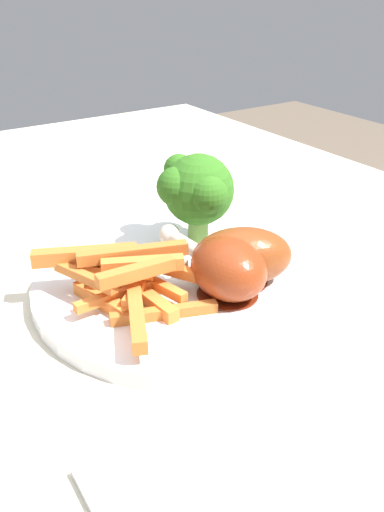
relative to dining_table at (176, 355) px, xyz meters
The scene contains 6 objects.
dining_table is the anchor object (origin of this frame).
dinner_plate 0.16m from the dining_table, 21.23° to the right, with size 0.26×0.26×0.01m, color white.
broccoli_floret_front 0.20m from the dining_table, 18.00° to the left, with size 0.08×0.07×0.09m.
carrot_fries_pile 0.20m from the dining_table, 49.95° to the right, with size 0.15×0.11×0.04m.
chicken_drumstick_near 0.19m from the dining_table, ahead, with size 0.09×0.12×0.05m.
chicken_drumstick_far 0.20m from the dining_table, 11.22° to the right, with size 0.13×0.06×0.05m.
Camera 1 is at (0.42, -0.26, 1.01)m, focal length 40.30 mm.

